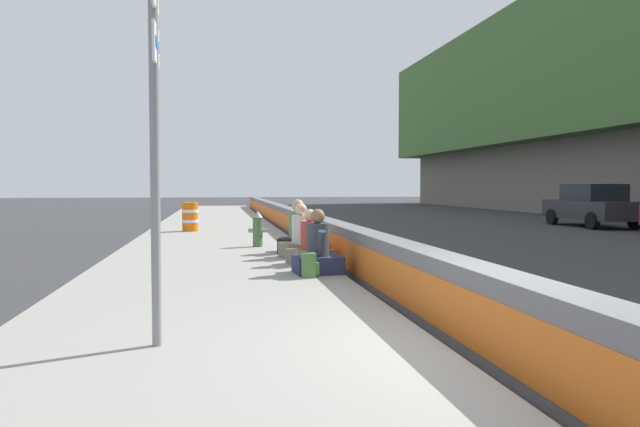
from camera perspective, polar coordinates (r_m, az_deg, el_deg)
The scene contains 12 objects.
ground_plane at distance 5.96m, azimuth 16.51°, elevation -13.43°, with size 160.00×160.00×0.00m, color #353538.
sidewalk_strip at distance 5.36m, azimuth -10.69°, elevation -14.42°, with size 80.00×4.40×0.14m, color gray.
jersey_barrier at distance 5.86m, azimuth 16.53°, elevation -9.44°, with size 76.00×0.45×0.85m.
route_sign_post at distance 5.76m, azimuth -15.56°, elevation 8.26°, with size 0.44×0.09×3.60m.
fire_hydrant at distance 14.73m, azimuth -6.00°, elevation -1.43°, with size 0.26×0.46×0.88m.
seated_person_foreground at distance 10.22m, azimuth -0.21°, elevation -3.81°, with size 0.73×0.84×1.10m.
seated_person_middle at distance 11.41m, azimuth -0.97°, elevation -3.22°, with size 0.82×0.90×1.05m.
seated_person_rear at distance 12.47m, azimuth -1.84°, elevation -2.60°, with size 0.83×0.92×1.13m.
seated_person_far at distance 13.41m, azimuth -2.14°, elevation -2.14°, with size 0.90×1.00×1.20m.
backpack at distance 9.82m, azimuth -1.08°, elevation -4.97°, with size 0.32×0.28×0.40m.
construction_barrel at distance 20.07m, azimuth -12.35°, elevation -0.30°, with size 0.54×0.54×0.95m.
parked_car_fourth at distance 26.03m, azimuth 24.64°, elevation 0.73°, with size 4.57×2.08×1.71m.
Camera 1 is at (-5.12, 2.56, 1.64)m, focal length 33.36 mm.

